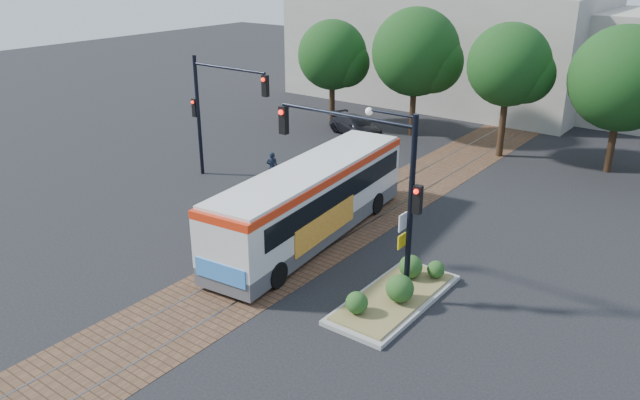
% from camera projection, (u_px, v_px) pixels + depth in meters
% --- Properties ---
extents(ground, '(120.00, 120.00, 0.00)m').
position_uv_depth(ground, '(298.00, 251.00, 23.68)').
color(ground, black).
rests_on(ground, ground).
extents(trackbed, '(3.60, 40.00, 0.02)m').
position_uv_depth(trackbed, '(357.00, 217.00, 26.65)').
color(trackbed, brown).
rests_on(trackbed, ground).
extents(tree_row, '(26.40, 5.60, 7.67)m').
position_uv_depth(tree_row, '(506.00, 67.00, 33.41)').
color(tree_row, '#382314').
rests_on(tree_row, ground).
extents(warehouses, '(40.00, 13.00, 8.00)m').
position_uv_depth(warehouses, '(547.00, 55.00, 43.92)').
color(warehouses, '#ADA899').
rests_on(warehouses, ground).
extents(city_bus, '(3.50, 11.35, 2.99)m').
position_uv_depth(city_bus, '(312.00, 198.00, 24.23)').
color(city_bus, '#4B4B4E').
rests_on(city_bus, ground).
extents(traffic_island, '(2.20, 5.20, 1.13)m').
position_uv_depth(traffic_island, '(397.00, 291.00, 20.20)').
color(traffic_island, gray).
rests_on(traffic_island, ground).
extents(signal_pole_main, '(5.49, 0.46, 6.00)m').
position_uv_depth(signal_pole_main, '(377.00, 173.00, 19.39)').
color(signal_pole_main, black).
rests_on(signal_pole_main, ground).
extents(signal_pole_left, '(4.99, 0.34, 6.00)m').
position_uv_depth(signal_pole_left, '(213.00, 102.00, 29.89)').
color(signal_pole_left, black).
rests_on(signal_pole_left, ground).
extents(officer, '(0.67, 0.64, 1.55)m').
position_uv_depth(officer, '(272.00, 167.00, 30.48)').
color(officer, black).
rests_on(officer, ground).
extents(parked_car, '(4.42, 2.94, 1.19)m').
position_uv_depth(parked_car, '(356.00, 126.00, 38.45)').
color(parked_car, black).
rests_on(parked_car, ground).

